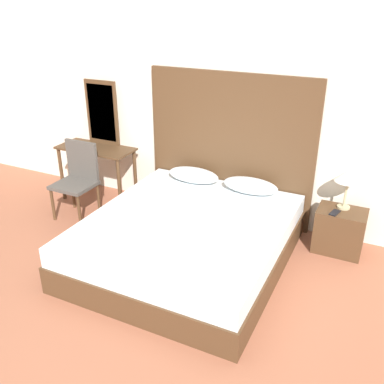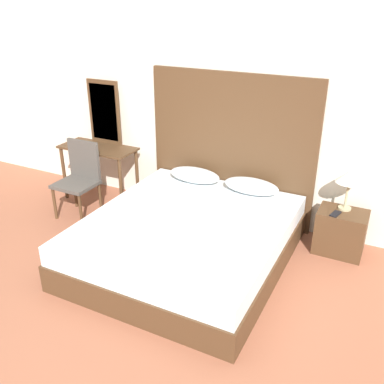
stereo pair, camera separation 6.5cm
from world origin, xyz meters
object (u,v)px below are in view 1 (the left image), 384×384
Objects in this scene: bed at (187,240)px; phone_on_bed at (190,212)px; table_lamp at (348,177)px; chair at (78,176)px; nightstand at (339,231)px; vanity_desk at (97,158)px; phone_on_nightstand at (335,213)px.

bed is 0.28m from phone_on_bed.
bed is at bearing -145.45° from table_lamp.
nightstand is at bearing 9.95° from chair.
chair is at bearing -84.42° from vanity_desk.
chair is at bearing -170.05° from nightstand.
vanity_desk reaches higher than bed.
chair is at bearing 168.43° from bed.
phone_on_nightstand is at bearing 8.46° from chair.
phone_on_bed is at bearing 106.65° from bed.
nightstand is 3.02× the size of phone_on_nightstand.
bed is 13.73× the size of phone_on_bed.
nightstand is (1.39, 0.72, -0.24)m from phone_on_bed.
chair is (-1.59, 0.20, 0.04)m from phone_on_bed.
phone_on_bed is at bearing -150.12° from table_lamp.
phone_on_nightstand is (-0.06, -0.16, -0.34)m from table_lamp.
bed is 1.68m from chair.
phone_on_bed and phone_on_nightstand have the same top height.
vanity_desk reaches higher than phone_on_nightstand.
phone_on_nightstand is at bearing -110.69° from table_lamp.
phone_on_nightstand reaches higher than bed.
vanity_desk is at bearing -179.85° from phone_on_nightstand.
nightstand is at bearing 32.34° from bed.
nightstand is (1.35, 0.86, 0.00)m from bed.
nightstand is 0.26m from phone_on_nightstand.
bed is 13.18× the size of phone_on_nightstand.
phone_on_nightstand is (-0.07, -0.09, 0.24)m from nightstand.
chair reaches higher than phone_on_nightstand.
bed is at bearing -147.66° from nightstand.
phone_on_bed is 1.60m from chair.
chair is at bearing 172.74° from phone_on_bed.
phone_on_nightstand is 2.94m from chair.
phone_on_nightstand is at bearing 0.15° from vanity_desk.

